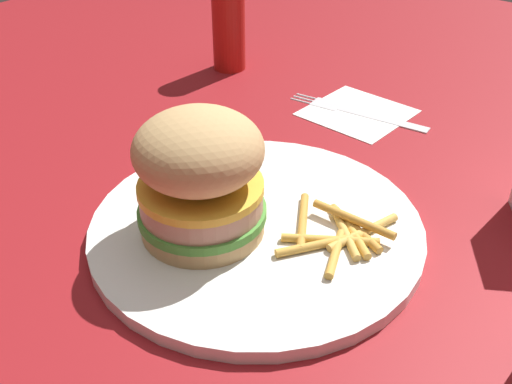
{
  "coord_description": "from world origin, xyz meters",
  "views": [
    {
      "loc": [
        0.25,
        -0.33,
        0.31
      ],
      "look_at": [
        -0.0,
        -0.03,
        0.04
      ],
      "focal_mm": 40.54,
      "sensor_mm": 36.0,
      "label": 1
    }
  ],
  "objects_px": {
    "fries_pile": "(339,234)",
    "sandwich": "(200,175)",
    "fork": "(356,110)",
    "plate": "(256,227)",
    "napkin": "(357,112)",
    "ketchup_bottle": "(228,19)"
  },
  "relations": [
    {
      "from": "fries_pile",
      "to": "sandwich",
      "type": "bearing_deg",
      "value": -146.69
    },
    {
      "from": "fries_pile",
      "to": "fork",
      "type": "bearing_deg",
      "value": 117.83
    },
    {
      "from": "plate",
      "to": "napkin",
      "type": "bearing_deg",
      "value": 101.65
    },
    {
      "from": "fork",
      "to": "ketchup_bottle",
      "type": "height_order",
      "value": "ketchup_bottle"
    },
    {
      "from": "sandwich",
      "to": "napkin",
      "type": "xyz_separation_m",
      "value": [
        -0.03,
        0.29,
        -0.06
      ]
    },
    {
      "from": "sandwich",
      "to": "napkin",
      "type": "height_order",
      "value": "sandwich"
    },
    {
      "from": "plate",
      "to": "sandwich",
      "type": "relative_size",
      "value": 2.65
    },
    {
      "from": "sandwich",
      "to": "napkin",
      "type": "bearing_deg",
      "value": 94.97
    },
    {
      "from": "fries_pile",
      "to": "napkin",
      "type": "height_order",
      "value": "fries_pile"
    },
    {
      "from": "fries_pile",
      "to": "ketchup_bottle",
      "type": "height_order",
      "value": "ketchup_bottle"
    },
    {
      "from": "plate",
      "to": "ketchup_bottle",
      "type": "distance_m",
      "value": 0.38
    },
    {
      "from": "napkin",
      "to": "fork",
      "type": "distance_m",
      "value": 0.0
    },
    {
      "from": "fries_pile",
      "to": "napkin",
      "type": "relative_size",
      "value": 0.95
    },
    {
      "from": "plate",
      "to": "fork",
      "type": "relative_size",
      "value": 1.62
    },
    {
      "from": "plate",
      "to": "sandwich",
      "type": "distance_m",
      "value": 0.07
    },
    {
      "from": "ketchup_bottle",
      "to": "fork",
      "type": "bearing_deg",
      "value": -2.58
    },
    {
      "from": "plate",
      "to": "fries_pile",
      "type": "bearing_deg",
      "value": 21.02
    },
    {
      "from": "plate",
      "to": "napkin",
      "type": "xyz_separation_m",
      "value": [
        -0.05,
        0.25,
        -0.01
      ]
    },
    {
      "from": "fries_pile",
      "to": "fork",
      "type": "distance_m",
      "value": 0.26
    },
    {
      "from": "fork",
      "to": "plate",
      "type": "bearing_deg",
      "value": -78.0
    },
    {
      "from": "fries_pile",
      "to": "fork",
      "type": "relative_size",
      "value": 0.6
    },
    {
      "from": "sandwich",
      "to": "ketchup_bottle",
      "type": "bearing_deg",
      "value": 128.26
    }
  ]
}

